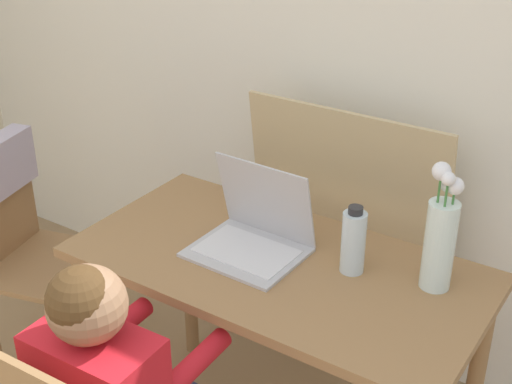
# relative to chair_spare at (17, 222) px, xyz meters

# --- Properties ---
(wall_back) EXTENTS (6.40, 0.05, 2.50)m
(wall_back) POSITION_rel_chair_spare_xyz_m (1.17, 0.78, 0.66)
(wall_back) COLOR white
(wall_back) RESTS_ON ground_plane
(dining_table) EXTENTS (1.18, 0.61, 0.73)m
(dining_table) POSITION_rel_chair_spare_xyz_m (1.03, 0.10, 0.04)
(dining_table) COLOR olive
(dining_table) RESTS_ON ground_plane
(chair_spare) EXTENTS (0.52, 0.49, 0.88)m
(chair_spare) POSITION_rel_chair_spare_xyz_m (0.00, 0.00, 0.00)
(chair_spare) COLOR olive
(chair_spare) RESTS_ON ground_plane
(laptop) EXTENTS (0.32, 0.27, 0.26)m
(laptop) POSITION_rel_chair_spare_xyz_m (0.93, 0.12, 0.20)
(laptop) COLOR #B2B2B7
(laptop) RESTS_ON dining_table
(flower_vase) EXTENTS (0.08, 0.08, 0.36)m
(flower_vase) POSITION_rel_chair_spare_xyz_m (1.44, 0.22, 0.30)
(flower_vase) COLOR silver
(flower_vase) RESTS_ON dining_table
(water_bottle) EXTENTS (0.07, 0.07, 0.20)m
(water_bottle) POSITION_rel_chair_spare_xyz_m (1.22, 0.17, 0.24)
(water_bottle) COLOR silver
(water_bottle) RESTS_ON dining_table
(cardboard_panel) EXTENTS (0.74, 0.16, 1.03)m
(cardboard_panel) POSITION_rel_chair_spare_xyz_m (0.98, 0.64, -0.08)
(cardboard_panel) COLOR tan
(cardboard_panel) RESTS_ON ground_plane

